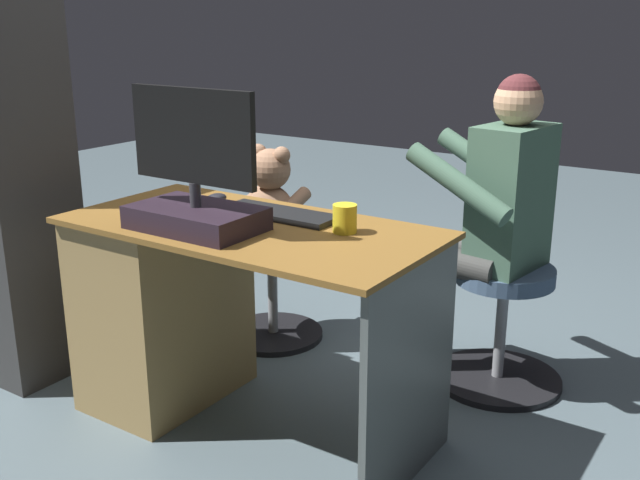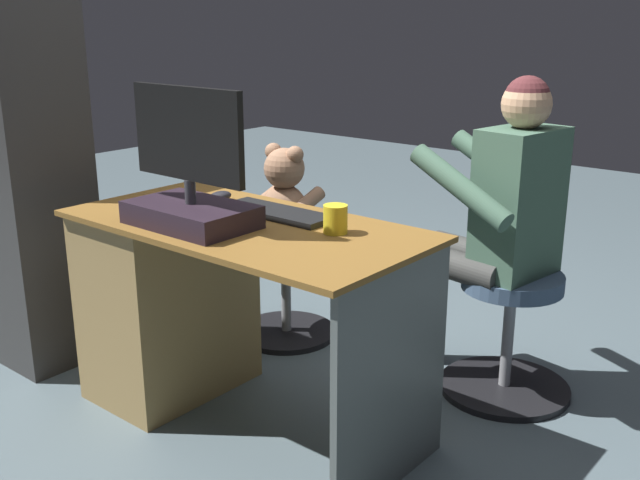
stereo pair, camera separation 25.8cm
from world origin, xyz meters
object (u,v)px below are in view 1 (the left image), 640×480
(cup, at_px, (345,219))
(monitor, at_px, (195,192))
(teddy_bear, at_px, (272,194))
(person, at_px, (486,208))
(keyboard, at_px, (279,214))
(visitor_chair, at_px, (501,320))
(computer_mouse, at_px, (216,199))
(desk, at_px, (181,303))
(tv_remote, at_px, (155,208))
(office_chair_teddy, at_px, (272,278))

(cup, bearing_deg, monitor, 28.79)
(teddy_bear, relative_size, person, 0.33)
(person, bearing_deg, keyboard, 52.52)
(monitor, distance_m, keyboard, 0.32)
(monitor, distance_m, visitor_chair, 1.30)
(computer_mouse, relative_size, cup, 1.07)
(desk, distance_m, teddy_bear, 0.71)
(tv_remote, height_order, person, person)
(monitor, distance_m, office_chair_teddy, 1.01)
(computer_mouse, bearing_deg, tv_remote, 59.49)
(teddy_bear, distance_m, person, 0.92)
(cup, height_order, person, person)
(cup, bearing_deg, keyboard, -8.02)
(computer_mouse, height_order, teddy_bear, teddy_bear)
(computer_mouse, height_order, visitor_chair, computer_mouse)
(computer_mouse, height_order, person, person)
(teddy_bear, bearing_deg, computer_mouse, 103.84)
(keyboard, distance_m, office_chair_teddy, 0.80)
(office_chair_teddy, height_order, visitor_chair, same)
(keyboard, xyz_separation_m, computer_mouse, (0.30, -0.02, 0.01))
(person, bearing_deg, desk, 42.53)
(desk, relative_size, person, 1.05)
(cup, xyz_separation_m, teddy_bear, (0.71, -0.55, -0.12))
(office_chair_teddy, bearing_deg, monitor, 110.89)
(desk, relative_size, visitor_chair, 2.52)
(desk, distance_m, cup, 0.76)
(teddy_bear, bearing_deg, keyboard, 129.23)
(cup, bearing_deg, person, -106.67)
(office_chair_teddy, relative_size, person, 0.40)
(teddy_bear, bearing_deg, person, -172.31)
(office_chair_teddy, xyz_separation_m, person, (-0.91, -0.14, 0.42))
(cup, bearing_deg, office_chair_teddy, -37.51)
(monitor, distance_m, computer_mouse, 0.35)
(computer_mouse, xyz_separation_m, cup, (-0.58, 0.06, 0.03))
(keyboard, relative_size, visitor_chair, 0.85)
(monitor, xyz_separation_m, teddy_bear, (0.29, -0.78, -0.20))
(tv_remote, distance_m, teddy_bear, 0.69)
(person, bearing_deg, teddy_bear, 7.69)
(cup, xyz_separation_m, visitor_chair, (-0.29, -0.69, -0.52))
(teddy_bear, height_order, person, person)
(person, bearing_deg, computer_mouse, 38.21)
(desk, height_order, tv_remote, tv_remote)
(teddy_bear, xyz_separation_m, visitor_chair, (-1.00, -0.14, -0.39))
(cup, height_order, tv_remote, cup)
(computer_mouse, distance_m, person, 1.00)
(keyboard, distance_m, teddy_bear, 0.67)
(computer_mouse, relative_size, person, 0.08)
(keyboard, height_order, person, person)
(monitor, distance_m, cup, 0.48)
(tv_remote, distance_m, office_chair_teddy, 0.82)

